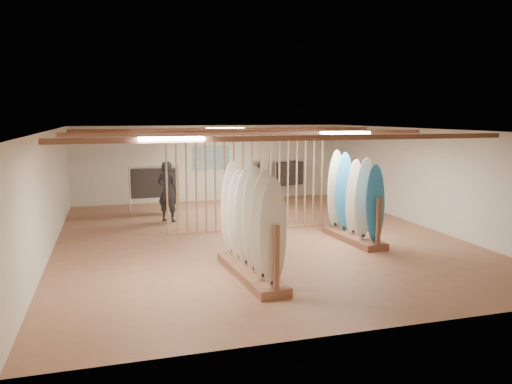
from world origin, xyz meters
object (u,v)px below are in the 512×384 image
object	(u,v)px
rack_left	(251,240)
rack_right	(354,212)
shopper_b	(257,182)
shopper_a	(168,187)
clothing_rack_a	(154,183)
clothing_rack_b	(287,174)

from	to	relation	value
rack_left	rack_right	world-z (taller)	rack_left
shopper_b	shopper_a	bearing A→B (deg)	-151.04
clothing_rack_a	shopper_a	world-z (taller)	shopper_a
rack_right	shopper_b	bearing A→B (deg)	98.22
clothing_rack_a	clothing_rack_b	distance (m)	5.34
clothing_rack_b	clothing_rack_a	bearing A→B (deg)	177.93
rack_left	shopper_a	xyz separation A→B (m)	(-0.97, 5.70, 0.29)
rack_right	shopper_a	distance (m)	5.63
rack_left	clothing_rack_b	xyz separation A→B (m)	(3.79, 8.43, 0.25)
rack_right	clothing_rack_a	world-z (taller)	rack_right
clothing_rack_a	shopper_b	world-z (taller)	shopper_b
shopper_a	shopper_b	xyz separation A→B (m)	(3.15, 1.24, -0.11)
rack_right	clothing_rack_b	distance (m)	6.42
rack_right	clothing_rack_a	distance (m)	6.62
rack_left	clothing_rack_b	bearing A→B (deg)	61.49
shopper_b	rack_right	bearing A→B (deg)	-69.88
shopper_a	shopper_b	bearing A→B (deg)	-121.12
shopper_b	clothing_rack_a	bearing A→B (deg)	-170.31
clothing_rack_a	shopper_b	bearing A→B (deg)	0.06
rack_left	clothing_rack_b	size ratio (longest dim) A/B	1.79
shopper_a	clothing_rack_b	bearing A→B (deg)	-112.85
clothing_rack_b	shopper_a	distance (m)	5.49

